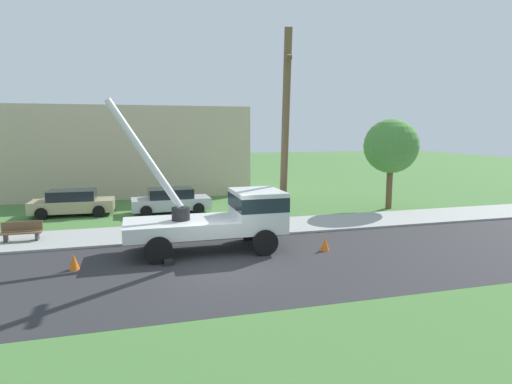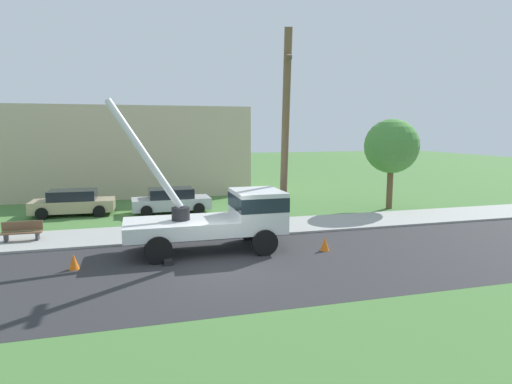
{
  "view_description": "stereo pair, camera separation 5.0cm",
  "coord_description": "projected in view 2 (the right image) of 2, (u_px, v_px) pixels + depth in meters",
  "views": [
    {
      "loc": [
        -2.84,
        -14.23,
        4.78
      ],
      "look_at": [
        2.02,
        2.92,
        2.19
      ],
      "focal_mm": 30.26,
      "sensor_mm": 36.0,
      "label": 1
    },
    {
      "loc": [
        -2.79,
        -14.24,
        4.78
      ],
      "look_at": [
        2.02,
        2.92,
        2.19
      ],
      "focal_mm": 30.26,
      "sensor_mm": 36.0,
      "label": 2
    }
  ],
  "objects": [
    {
      "name": "parked_sedan_silver",
      "position": [
        171.0,
        200.0,
        24.89
      ],
      "size": [
        4.46,
        2.11,
        1.42
      ],
      "color": "#B7B7BF",
      "rests_on": "ground"
    },
    {
      "name": "lowrise_building_backdrop",
      "position": [
        123.0,
        151.0,
        31.91
      ],
      "size": [
        18.0,
        6.0,
        6.4
      ],
      "primitive_type": "cube",
      "color": "#C6B293",
      "rests_on": "ground"
    },
    {
      "name": "traffic_cone_behind",
      "position": [
        74.0,
        262.0,
        14.81
      ],
      "size": [
        0.36,
        0.36,
        0.56
      ],
      "primitive_type": "cone",
      "color": "orange",
      "rests_on": "ground"
    },
    {
      "name": "sidewalk_strip",
      "position": [
        200.0,
        231.0,
        20.32
      ],
      "size": [
        80.0,
        3.36,
        0.1
      ],
      "primitive_type": "cube",
      "color": "#9E9E99",
      "rests_on": "ground"
    },
    {
      "name": "road_asphalt",
      "position": [
        223.0,
        268.0,
        15.0
      ],
      "size": [
        80.0,
        7.81,
        0.01
      ],
      "primitive_type": "cube",
      "color": "#2B2B2D",
      "rests_on": "ground"
    },
    {
      "name": "park_bench",
      "position": [
        22.0,
        232.0,
        18.31
      ],
      "size": [
        1.6,
        0.45,
        0.9
      ],
      "color": "brown",
      "rests_on": "ground"
    },
    {
      "name": "leaning_utility_pole",
      "position": [
        285.0,
        135.0,
        18.42
      ],
      "size": [
        0.94,
        2.86,
        8.83
      ],
      "color": "brown",
      "rests_on": "ground"
    },
    {
      "name": "ground_plane",
      "position": [
        185.0,
        208.0,
        26.44
      ],
      "size": [
        120.0,
        120.0,
        0.0
      ],
      "primitive_type": "plane",
      "color": "#477538"
    },
    {
      "name": "roadside_tree_far",
      "position": [
        392.0,
        147.0,
        25.76
      ],
      "size": [
        3.24,
        3.24,
        5.41
      ],
      "color": "brown",
      "rests_on": "ground"
    },
    {
      "name": "utility_truck",
      "position": [
        226.0,
        215.0,
        17.17
      ],
      "size": [
        6.76,
        3.2,
        5.98
      ],
      "color": "silver",
      "rests_on": "ground"
    },
    {
      "name": "traffic_cone_ahead",
      "position": [
        325.0,
        244.0,
        17.12
      ],
      "size": [
        0.36,
        0.36,
        0.56
      ],
      "primitive_type": "cone",
      "color": "orange",
      "rests_on": "ground"
    },
    {
      "name": "parked_sedan_tan",
      "position": [
        73.0,
        203.0,
        24.18
      ],
      "size": [
        4.45,
        2.1,
        1.42
      ],
      "color": "tan",
      "rests_on": "ground"
    }
  ]
}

